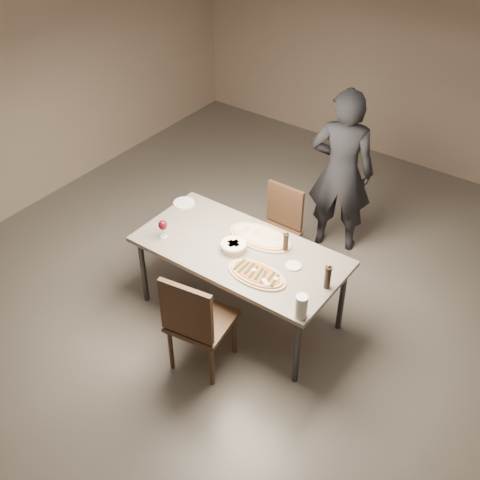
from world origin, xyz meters
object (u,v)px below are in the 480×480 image
Objects in this scene: chair_near at (195,320)px; diner at (341,172)px; bread_basket at (234,246)px; dining_table at (240,255)px; ham_pizza at (260,237)px; zucchini_pizza at (257,274)px; pepper_mill_left at (286,242)px; carafe at (301,306)px; chair_far at (278,225)px.

chair_near is 2.19m from diner.
bread_basket is at bearing 62.35° from diner.
dining_table is at bearing 46.10° from bread_basket.
ham_pizza is 0.28m from bread_basket.
zucchini_pizza is 0.38m from bread_basket.
dining_table is 0.41m from pepper_mill_left.
dining_table is 8.00× the size of bread_basket.
pepper_mill_left is (0.27, -0.02, 0.08)m from ham_pizza.
bread_basket is 0.44m from pepper_mill_left.
carafe is at bearing -24.60° from dining_table.
carafe is 0.86m from chair_near.
pepper_mill_left reaches higher than chair_far.
carafe is at bearing 129.83° from chair_far.
pepper_mill_left is 0.12× the size of diner.
chair_far is (-0.07, 0.83, -0.31)m from bread_basket.
chair_near is at bearing 68.41° from diner.
bread_basket is (-0.35, 0.16, 0.03)m from zucchini_pizza.
chair_near is (0.04, -0.95, -0.21)m from ham_pizza.
bread_basket is 1.50m from diner.
chair_near is (-0.22, -0.53, -0.21)m from zucchini_pizza.
chair_far is (-0.20, 1.51, -0.06)m from chair_near.
pepper_mill_left reaches higher than zucchini_pizza.
bread_basket is 1.15× the size of carafe.
pepper_mill_left reaches higher than dining_table.
zucchini_pizza is (0.31, -0.20, 0.07)m from dining_table.
chair_near is at bearing -116.74° from zucchini_pizza.
bread_basket is at bearing 96.01° from chair_far.
carafe is at bearing -21.41° from bread_basket.
diner is at bearing 96.62° from pepper_mill_left.
diner reaches higher than bread_basket.
carafe is 1.54m from chair_far.
zucchini_pizza is 1.11m from chair_far.
chair_far is 0.81m from diner.
zucchini_pizza is at bearing -24.27° from bread_basket.
diner is (0.13, 1.21, 0.10)m from ham_pizza.
chair_near reaches higher than bread_basket.
chair_far reaches higher than zucchini_pizza.
chair_near is at bearing -82.73° from dining_table.
chair_near is (0.13, -0.68, -0.24)m from bread_basket.
diner is at bearing 109.69° from carafe.
dining_table is at bearing 99.00° from chair_far.
chair_near is (0.09, -0.72, -0.14)m from dining_table.
chair_near is at bearing 98.62° from chair_far.
pepper_mill_left reaches higher than bread_basket.
dining_table is at bearing -147.29° from pepper_mill_left.
bread_basket is 0.23× the size of chair_near.
ham_pizza is at bearing 175.76° from pepper_mill_left.
carafe is (0.78, -0.61, 0.08)m from ham_pizza.
carafe is (0.52, -0.18, 0.08)m from zucchini_pizza.
ham_pizza is at bearing 71.59° from bread_basket.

